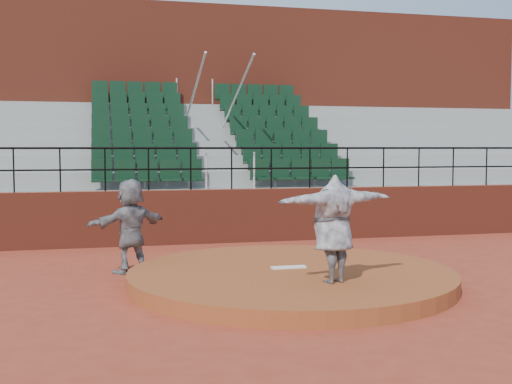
# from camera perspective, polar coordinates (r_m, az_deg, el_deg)

# --- Properties ---
(ground) EXTENTS (90.00, 90.00, 0.00)m
(ground) POSITION_cam_1_polar(r_m,az_deg,el_deg) (10.99, 3.12, -8.19)
(ground) COLOR maroon
(ground) RESTS_ON ground
(pitchers_mound) EXTENTS (5.50, 5.50, 0.25)m
(pitchers_mound) POSITION_cam_1_polar(r_m,az_deg,el_deg) (10.96, 3.13, -7.55)
(pitchers_mound) COLOR brown
(pitchers_mound) RESTS_ON ground
(pitching_rubber) EXTENTS (0.60, 0.15, 0.03)m
(pitching_rubber) POSITION_cam_1_polar(r_m,az_deg,el_deg) (11.08, 2.90, -6.70)
(pitching_rubber) COLOR white
(pitching_rubber) RESTS_ON pitchers_mound
(boundary_wall) EXTENTS (24.00, 0.30, 1.30)m
(boundary_wall) POSITION_cam_1_polar(r_m,az_deg,el_deg) (15.68, -2.17, -2.12)
(boundary_wall) COLOR maroon
(boundary_wall) RESTS_ON ground
(wall_railing) EXTENTS (24.04, 0.05, 1.03)m
(wall_railing) POSITION_cam_1_polar(r_m,az_deg,el_deg) (15.60, -2.18, 2.93)
(wall_railing) COLOR black
(wall_railing) RESTS_ON boundary_wall
(seating_deck) EXTENTS (24.00, 5.97, 4.63)m
(seating_deck) POSITION_cam_1_polar(r_m,az_deg,el_deg) (19.20, -4.36, 1.34)
(seating_deck) COLOR gray
(seating_deck) RESTS_ON ground
(press_box_facade) EXTENTS (24.00, 3.00, 7.10)m
(press_box_facade) POSITION_cam_1_polar(r_m,az_deg,el_deg) (23.12, -5.99, 7.03)
(press_box_facade) COLOR maroon
(press_box_facade) RESTS_ON ground
(pitcher) EXTENTS (2.11, 1.04, 1.65)m
(pitcher) POSITION_cam_1_polar(r_m,az_deg,el_deg) (9.87, 6.89, -3.26)
(pitcher) COLOR black
(pitcher) RESTS_ON pitchers_mound
(fielder) EXTENTS (1.65, 1.26, 1.74)m
(fielder) POSITION_cam_1_polar(r_m,az_deg,el_deg) (12.10, -11.09, -2.95)
(fielder) COLOR black
(fielder) RESTS_ON ground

